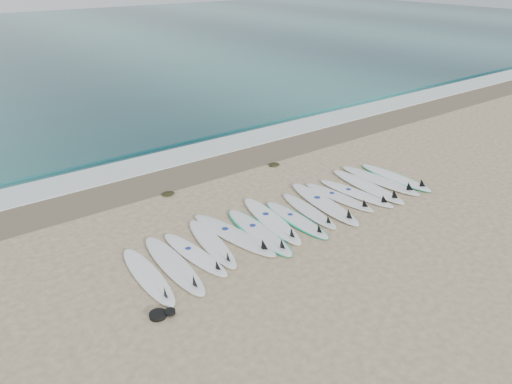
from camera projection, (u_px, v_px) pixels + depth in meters
ground at (292, 218)px, 12.59m from camera, size 120.00×120.00×0.00m
wet_sand_band at (206, 168)px, 15.55m from camera, size 120.00×1.80×0.01m
foam_band at (184, 155)px, 16.56m from camera, size 120.00×1.40×0.04m
wave_crest at (163, 142)px, 17.63m from camera, size 120.00×1.00×0.10m
surfboard_0 at (149, 277)px, 10.17m from camera, size 0.67×2.50×0.32m
surfboard_1 at (175, 265)px, 10.54m from camera, size 0.72×2.74×0.35m
surfboard_2 at (196, 255)px, 10.93m from camera, size 0.65×2.36×0.30m
surfboard_3 at (213, 244)px, 11.35m from camera, size 0.89×2.50×0.31m
surfboard_4 at (235, 235)px, 11.69m from camera, size 0.95×2.82×0.35m
surfboard_5 at (259, 232)px, 11.84m from camera, size 0.84×2.70×0.34m
surfboard_6 at (272, 221)px, 12.32m from camera, size 1.04×2.81×0.35m
surfboard_7 at (297, 220)px, 12.41m from camera, size 0.67×2.40×0.30m
surfboard_8 at (310, 211)px, 12.82m from camera, size 0.78×2.34×0.29m
surfboard_9 at (325, 204)px, 13.17m from camera, size 1.01×2.95×0.37m
surfboard_10 at (340, 197)px, 13.54m from camera, size 0.66×2.41×0.30m
surfboard_11 at (358, 194)px, 13.76m from camera, size 0.78×2.49×0.31m
surfboard_12 at (369, 187)px, 14.16m from camera, size 0.79×2.83×0.36m
surfboard_13 at (381, 181)px, 14.55m from camera, size 0.71×2.80×0.36m
surfboard_14 at (396, 178)px, 14.78m from camera, size 0.62×2.56×0.32m
seaweed_near at (168, 194)px, 13.80m from camera, size 0.37×0.29×0.07m
seaweed_far at (274, 164)px, 15.75m from camera, size 0.37×0.29×0.07m
leash_coil at (161, 314)px, 9.10m from camera, size 0.46×0.36×0.11m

